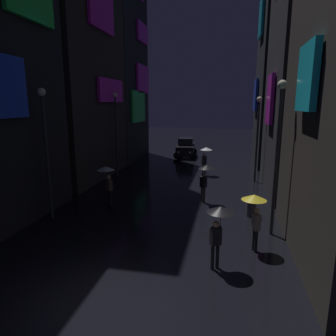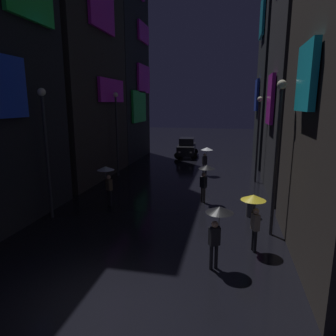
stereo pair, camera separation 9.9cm
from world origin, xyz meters
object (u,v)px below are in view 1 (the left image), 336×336
pedestrian_near_crossing_yellow (255,207)px  streetlamp_left_near (46,140)px  pedestrian_foreground_left_black (206,173)px  pedestrian_midstreet_left_black (219,220)px  car_distant (186,148)px  streetlamp_right_far (258,130)px  trash_bin (251,207)px  streetlamp_right_near (278,143)px  pedestrian_far_right_clear (107,175)px  pedestrian_foreground_right_clear (206,153)px  streetlamp_left_far (116,125)px

pedestrian_near_crossing_yellow → streetlamp_left_near: streetlamp_left_near is taller
pedestrian_foreground_left_black → pedestrian_midstreet_left_black: (0.95, -6.61, 0.00)m
car_distant → streetlamp_right_far: streetlamp_right_far is taller
car_distant → trash_bin: bearing=-71.1°
pedestrian_midstreet_left_black → trash_bin: bearing=74.6°
streetlamp_left_near → streetlamp_right_near: (10.00, 0.15, 0.11)m
pedestrian_far_right_clear → pedestrian_midstreet_left_black: same height
pedestrian_far_right_clear → pedestrian_midstreet_left_black: 7.90m
pedestrian_foreground_right_clear → pedestrian_near_crossing_yellow: (2.69, -11.66, 0.00)m
pedestrian_near_crossing_yellow → trash_bin: (0.16, 3.50, -1.20)m
streetlamp_left_near → streetlamp_right_far: size_ratio=1.04×
streetlamp_right_near → car_distant: bearing=109.0°
car_distant → pedestrian_far_right_clear: bearing=-97.0°
pedestrian_midstreet_left_black → streetlamp_right_far: 12.16m
pedestrian_near_crossing_yellow → streetlamp_right_near: (0.86, 1.55, 2.15)m
pedestrian_midstreet_left_black → streetlamp_left_far: bearing=124.3°
car_distant → streetlamp_left_near: streetlamp_left_near is taller
streetlamp_left_near → pedestrian_midstreet_left_black: bearing=-20.2°
pedestrian_foreground_left_black → streetlamp_left_far: streetlamp_left_far is taller
pedestrian_foreground_left_black → streetlamp_left_far: size_ratio=0.35×
pedestrian_near_crossing_yellow → car_distant: bearing=105.3°
streetlamp_left_near → streetlamp_right_far: (10.00, 8.90, -0.12)m
pedestrian_midstreet_left_black → trash_bin: 5.35m
pedestrian_foreground_right_clear → streetlamp_right_near: (3.55, -10.11, 2.15)m
pedestrian_foreground_left_black → streetlamp_right_far: 6.33m
car_distant → streetlamp_right_near: 19.13m
streetlamp_right_near → trash_bin: size_ratio=6.68×
pedestrian_foreground_right_clear → pedestrian_midstreet_left_black: (1.46, -13.18, 0.00)m
streetlamp_left_far → trash_bin: 11.87m
pedestrian_foreground_right_clear → car_distant: bearing=108.6°
pedestrian_foreground_left_black → pedestrian_foreground_right_clear: size_ratio=1.00×
pedestrian_midstreet_left_black → streetlamp_left_near: 8.68m
pedestrian_foreground_left_black → pedestrian_foreground_right_clear: 6.59m
pedestrian_foreground_left_black → streetlamp_right_near: size_ratio=0.34×
pedestrian_foreground_left_black → streetlamp_left_near: streetlamp_left_near is taller
pedestrian_far_right_clear → streetlamp_right_near: 8.62m
streetlamp_left_far → trash_bin: streetlamp_left_far is taller
pedestrian_foreground_left_black → pedestrian_far_right_clear: 5.27m
pedestrian_foreground_left_black → pedestrian_foreground_right_clear: (-0.52, 6.57, 0.00)m
pedestrian_foreground_right_clear → streetlamp_left_near: bearing=-122.2°
pedestrian_far_right_clear → streetlamp_right_far: (8.09, 6.69, 1.93)m
streetlamp_right_near → streetlamp_left_far: bearing=139.5°
pedestrian_near_crossing_yellow → trash_bin: pedestrian_near_crossing_yellow is taller
pedestrian_midstreet_left_black → streetlamp_right_near: bearing=55.8°
streetlamp_right_far → streetlamp_right_near: bearing=-90.0°
pedestrian_foreground_left_black → pedestrian_near_crossing_yellow: bearing=-66.9°
pedestrian_near_crossing_yellow → streetlamp_right_far: streetlamp_right_far is taller
streetlamp_left_far → streetlamp_right_far: 10.00m
pedestrian_midstreet_left_black → pedestrian_foreground_left_black: bearing=98.1°
pedestrian_foreground_right_clear → pedestrian_near_crossing_yellow: same height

